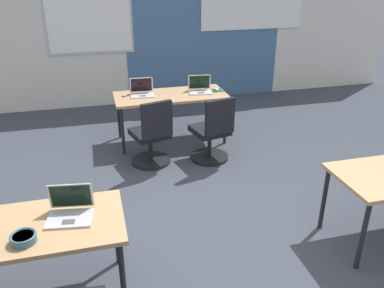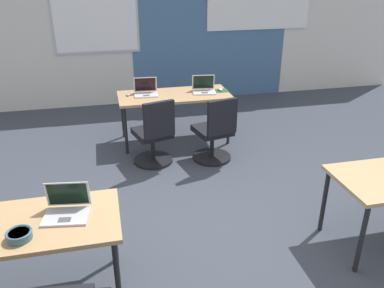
% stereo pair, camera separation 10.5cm
% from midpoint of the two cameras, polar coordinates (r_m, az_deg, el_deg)
% --- Properties ---
extents(ground_plane, '(24.00, 24.00, 0.00)m').
position_cam_midpoint_polar(ground_plane, '(4.15, 4.07, -11.63)').
color(ground_plane, '#383D47').
extents(back_wall_assembly, '(10.00, 0.27, 2.80)m').
position_cam_midpoint_polar(back_wall_assembly, '(7.52, -4.93, 16.69)').
color(back_wall_assembly, silver).
rests_on(back_wall_assembly, ground).
extents(desk_near_left, '(1.60, 0.70, 0.72)m').
position_cam_midpoint_polar(desk_near_left, '(3.23, -23.94, -11.55)').
color(desk_near_left, tan).
rests_on(desk_near_left, ground).
extents(desk_far_center, '(1.60, 0.70, 0.72)m').
position_cam_midpoint_polar(desk_far_center, '(5.76, -2.04, 6.59)').
color(desk_far_center, tan).
rests_on(desk_far_center, ground).
extents(laptop_near_left_inner, '(0.37, 0.32, 0.24)m').
position_cam_midpoint_polar(laptop_near_left_inner, '(3.14, -16.65, -8.90)').
color(laptop_near_left_inner, '#B7B7BC').
rests_on(laptop_near_left_inner, desk_near_left).
extents(laptop_far_right, '(0.36, 0.31, 0.24)m').
position_cam_midpoint_polar(laptop_far_right, '(5.84, 2.25, 7.96)').
color(laptop_far_right, silver).
rests_on(laptop_far_right, desk_far_center).
extents(mousepad_far_right, '(0.22, 0.19, 0.00)m').
position_cam_midpoint_polar(mousepad_far_right, '(5.92, 4.62, 7.66)').
color(mousepad_far_right, '#23512D').
rests_on(mousepad_far_right, desk_far_center).
extents(mouse_far_right, '(0.06, 0.10, 0.03)m').
position_cam_midpoint_polar(mouse_far_right, '(5.92, 4.63, 7.83)').
color(mouse_far_right, silver).
rests_on(mouse_far_right, mousepad_far_right).
extents(chair_far_right, '(0.52, 0.58, 0.92)m').
position_cam_midpoint_polar(chair_far_right, '(5.23, 3.88, 1.29)').
color(chair_far_right, black).
rests_on(chair_far_right, ground).
extents(laptop_far_left, '(0.35, 0.30, 0.24)m').
position_cam_midpoint_polar(laptop_far_left, '(5.75, -6.13, 7.56)').
color(laptop_far_left, silver).
rests_on(laptop_far_left, desk_far_center).
extents(mouse_far_left, '(0.07, 0.11, 0.03)m').
position_cam_midpoint_polar(mouse_far_left, '(5.74, -8.66, 7.06)').
color(mouse_far_left, '#B2B2B7').
rests_on(mouse_far_left, desk_far_center).
extents(chair_far_left, '(0.54, 0.59, 0.92)m').
position_cam_midpoint_polar(chair_far_left, '(5.16, -4.85, 0.89)').
color(chair_far_left, black).
rests_on(chair_far_left, ground).
extents(snack_bowl, '(0.18, 0.18, 0.06)m').
position_cam_midpoint_polar(snack_bowl, '(3.00, -22.68, -11.96)').
color(snack_bowl, '#3D6070').
rests_on(snack_bowl, desk_near_left).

